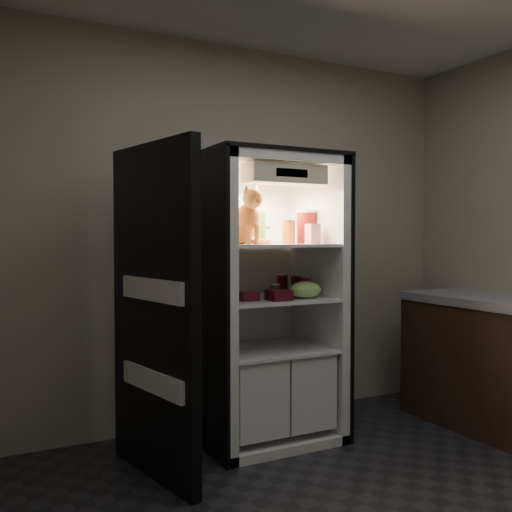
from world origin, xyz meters
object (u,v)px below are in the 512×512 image
(berry_box_left, at_px, (248,296))
(berry_box_right, at_px, (279,295))
(condiment_jar, at_px, (275,290))
(salsa_jar, at_px, (289,232))
(grape_bag, at_px, (305,290))
(refrigerator, at_px, (264,319))
(soda_can_c, at_px, (305,286))
(tabby_cat, at_px, (244,222))
(mayo_tub, at_px, (264,235))
(cream_carton, at_px, (313,234))
(soda_can_a, at_px, (282,284))
(parmesan_shaker, at_px, (260,228))
(soda_can_b, at_px, (296,285))
(pepper_jar, at_px, (306,227))

(berry_box_left, bearing_deg, berry_box_right, -22.44)
(condiment_jar, bearing_deg, salsa_jar, -5.53)
(salsa_jar, bearing_deg, grape_bag, -79.58)
(refrigerator, height_order, soda_can_c, refrigerator)
(tabby_cat, distance_m, berry_box_left, 0.46)
(mayo_tub, distance_m, cream_carton, 0.35)
(tabby_cat, bearing_deg, condiment_jar, 10.28)
(cream_carton, distance_m, grape_bag, 0.37)
(salsa_jar, distance_m, soda_can_c, 0.38)
(refrigerator, bearing_deg, soda_can_c, -26.68)
(cream_carton, bearing_deg, soda_can_a, 110.64)
(tabby_cat, height_order, soda_can_a, tabby_cat)
(parmesan_shaker, distance_m, condiment_jar, 0.42)
(mayo_tub, bearing_deg, tabby_cat, -139.91)
(soda_can_c, xyz_separation_m, berry_box_left, (-0.45, -0.05, -0.04))
(condiment_jar, bearing_deg, soda_can_b, 10.35)
(salsa_jar, bearing_deg, berry_box_right, -133.70)
(soda_can_a, bearing_deg, parmesan_shaker, -161.20)
(parmesan_shaker, relative_size, condiment_jar, 2.43)
(grape_bag, bearing_deg, parmesan_shaker, 137.29)
(pepper_jar, bearing_deg, parmesan_shaker, 176.14)
(refrigerator, bearing_deg, mayo_tub, 60.40)
(pepper_jar, height_order, soda_can_a, pepper_jar)
(tabby_cat, distance_m, grape_bag, 0.59)
(salsa_jar, bearing_deg, soda_can_c, -39.80)
(salsa_jar, bearing_deg, soda_can_a, 80.88)
(cream_carton, bearing_deg, soda_can_b, 98.56)
(refrigerator, bearing_deg, tabby_cat, -150.14)
(berry_box_left, bearing_deg, condiment_jar, 25.86)
(grape_bag, bearing_deg, cream_carton, 24.99)
(soda_can_b, height_order, condiment_jar, soda_can_b)
(tabby_cat, relative_size, condiment_jar, 4.34)
(mayo_tub, height_order, berry_box_right, mayo_tub)
(refrigerator, bearing_deg, berry_box_left, -139.42)
(refrigerator, distance_m, soda_can_a, 0.29)
(grape_bag, height_order, berry_box_right, grape_bag)
(pepper_jar, distance_m, cream_carton, 0.16)
(cream_carton, height_order, soda_can_c, cream_carton)
(parmesan_shaker, bearing_deg, tabby_cat, -147.63)
(condiment_jar, xyz_separation_m, berry_box_right, (-0.09, -0.20, -0.01))
(grape_bag, bearing_deg, salsa_jar, 100.42)
(tabby_cat, distance_m, berry_box_right, 0.50)
(pepper_jar, bearing_deg, soda_can_c, -126.08)
(soda_can_c, bearing_deg, salsa_jar, 140.20)
(refrigerator, height_order, cream_carton, refrigerator)
(soda_can_c, xyz_separation_m, condiment_jar, (-0.18, 0.08, -0.02))
(tabby_cat, relative_size, parmesan_shaker, 1.79)
(soda_can_b, bearing_deg, grape_bag, -105.02)
(tabby_cat, height_order, mayo_tub, tabby_cat)
(mayo_tub, xyz_separation_m, salsa_jar, (0.10, -0.16, 0.02))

